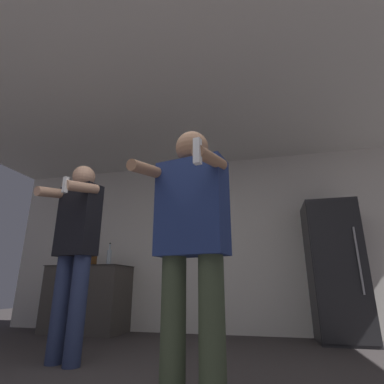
% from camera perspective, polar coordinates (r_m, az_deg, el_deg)
% --- Properties ---
extents(wall_back, '(7.00, 0.06, 2.55)m').
position_cam_1_polar(wall_back, '(4.57, 5.67, -9.36)').
color(wall_back, silver).
rests_on(wall_back, ground_plane).
extents(ceiling_slab, '(7.00, 3.74, 0.05)m').
position_cam_1_polar(ceiling_slab, '(3.50, 1.01, 16.25)').
color(ceiling_slab, silver).
rests_on(ceiling_slab, wall_back).
extents(refrigerator, '(0.60, 0.65, 1.67)m').
position_cam_1_polar(refrigerator, '(4.22, 25.62, -13.11)').
color(refrigerator, '#262628').
rests_on(refrigerator, ground_plane).
extents(counter, '(1.15, 0.65, 0.92)m').
position_cam_1_polar(counter, '(4.87, -19.27, -18.62)').
color(counter, '#47423D').
rests_on(counter, ground_plane).
extents(bottle_green_wine, '(0.08, 0.08, 0.26)m').
position_cam_1_polar(bottle_green_wine, '(4.93, -21.25, -11.88)').
color(bottle_green_wine, '#194723').
rests_on(bottle_green_wine, counter).
extents(bottle_dark_rum, '(0.09, 0.09, 0.28)m').
position_cam_1_polar(bottle_dark_rum, '(4.77, -18.17, -11.96)').
color(bottle_dark_rum, '#563314').
rests_on(bottle_dark_rum, counter).
extents(bottle_tall_gin, '(0.07, 0.07, 0.33)m').
position_cam_1_polar(bottle_tall_gin, '(4.65, -15.51, -11.79)').
color(bottle_tall_gin, silver).
rests_on(bottle_tall_gin, counter).
extents(bottle_short_whiskey, '(0.08, 0.08, 0.25)m').
position_cam_1_polar(bottle_short_whiskey, '(5.03, -22.82, -11.75)').
color(bottle_short_whiskey, black).
rests_on(bottle_short_whiskey, counter).
extents(person_woman_foreground, '(0.55, 0.57, 1.62)m').
position_cam_1_polar(person_woman_foreground, '(1.83, -0.09, -8.64)').
color(person_woman_foreground, '#38422D').
rests_on(person_woman_foreground, ground_plane).
extents(person_man_side, '(0.54, 0.55, 1.79)m').
position_cam_1_polar(person_man_side, '(3.03, -21.35, -9.07)').
color(person_man_side, navy).
rests_on(person_man_side, ground_plane).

